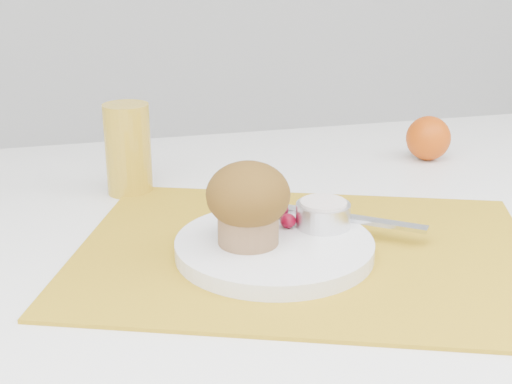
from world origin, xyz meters
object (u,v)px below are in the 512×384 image
object	(u,v)px
orange	(428,138)
juice_glass	(128,149)
muffin	(248,202)
plate	(274,247)

from	to	relation	value
orange	juice_glass	world-z (taller)	juice_glass
orange	muffin	world-z (taller)	muffin
juice_glass	plate	bearing A→B (deg)	-62.38
plate	muffin	xyz separation A→B (m)	(-0.03, 0.00, 0.06)
plate	juice_glass	size ratio (longest dim) A/B	1.76
plate	muffin	bearing A→B (deg)	179.41
plate	juice_glass	world-z (taller)	juice_glass
orange	juice_glass	distance (m)	0.47
juice_glass	muffin	xyz separation A→B (m)	(0.10, -0.26, 0.01)
orange	muffin	xyz separation A→B (m)	(-0.37, -0.29, 0.03)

